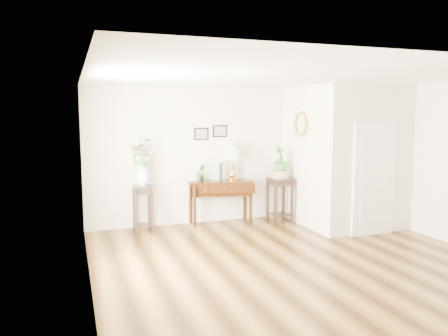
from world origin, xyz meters
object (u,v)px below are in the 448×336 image
console_table (221,202)px  plant_stand_a (143,210)px  table_lamp (232,163)px  plant_stand_b (280,200)px

console_table → plant_stand_a: bearing=-157.6°
console_table → table_lamp: 0.83m
table_lamp → plant_stand_b: size_ratio=0.80×
plant_stand_a → plant_stand_b: size_ratio=0.97×
table_lamp → plant_stand_b: (0.93, -0.35, -0.77)m
plant_stand_a → plant_stand_b: bearing=-1.9°
console_table → plant_stand_a: 1.67m
plant_stand_a → console_table: bearing=8.6°
console_table → plant_stand_a: (-1.65, -0.25, 0.01)m
plant_stand_a → plant_stand_b: plant_stand_b is taller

